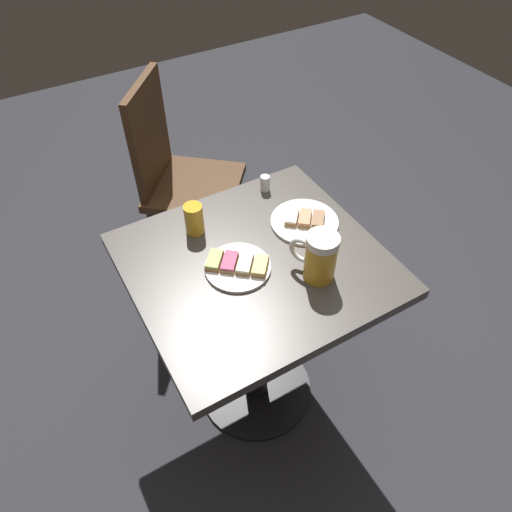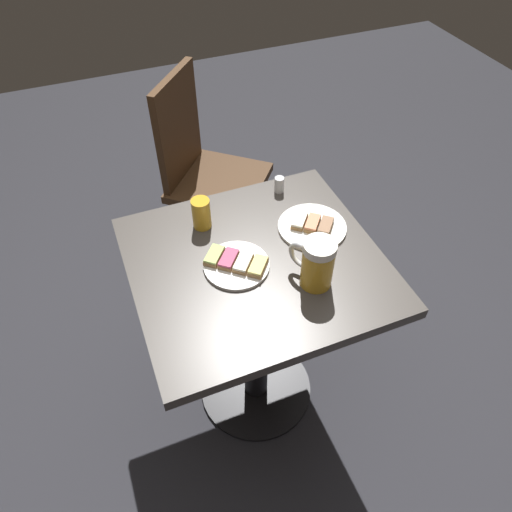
{
  "view_description": "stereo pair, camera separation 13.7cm",
  "coord_description": "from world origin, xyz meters",
  "px_view_note": "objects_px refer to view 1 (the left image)",
  "views": [
    {
      "loc": [
        -0.47,
        -0.82,
        1.78
      ],
      "look_at": [
        0.0,
        0.0,
        0.78
      ],
      "focal_mm": 33.48,
      "sensor_mm": 36.0,
      "label": 1
    },
    {
      "loc": [
        -0.35,
        -0.88,
        1.78
      ],
      "look_at": [
        0.0,
        0.0,
        0.78
      ],
      "focal_mm": 33.48,
      "sensor_mm": 36.0,
      "label": 2
    }
  ],
  "objects_px": {
    "salt_shaker": "(265,183)",
    "cafe_chair": "(178,173)",
    "beer_glass_small": "(194,219)",
    "plate_near": "(305,221)",
    "plate_far": "(237,265)",
    "beer_mug": "(319,257)"
  },
  "relations": [
    {
      "from": "plate_near",
      "to": "plate_far",
      "type": "relative_size",
      "value": 1.12
    },
    {
      "from": "beer_glass_small",
      "to": "cafe_chair",
      "type": "xyz_separation_m",
      "value": [
        0.17,
        0.59,
        -0.27
      ]
    },
    {
      "from": "plate_far",
      "to": "salt_shaker",
      "type": "distance_m",
      "value": 0.37
    },
    {
      "from": "plate_far",
      "to": "cafe_chair",
      "type": "distance_m",
      "value": 0.83
    },
    {
      "from": "plate_far",
      "to": "beer_glass_small",
      "type": "height_order",
      "value": "beer_glass_small"
    },
    {
      "from": "cafe_chair",
      "to": "plate_near",
      "type": "bearing_deg",
      "value": 51.26
    },
    {
      "from": "salt_shaker",
      "to": "cafe_chair",
      "type": "bearing_deg",
      "value": 103.06
    },
    {
      "from": "plate_near",
      "to": "beer_glass_small",
      "type": "relative_size",
      "value": 2.13
    },
    {
      "from": "beer_mug",
      "to": "cafe_chair",
      "type": "bearing_deg",
      "value": 93.14
    },
    {
      "from": "plate_near",
      "to": "salt_shaker",
      "type": "distance_m",
      "value": 0.21
    },
    {
      "from": "plate_far",
      "to": "beer_mug",
      "type": "distance_m",
      "value": 0.24
    },
    {
      "from": "plate_far",
      "to": "beer_mug",
      "type": "bearing_deg",
      "value": -37.11
    },
    {
      "from": "salt_shaker",
      "to": "beer_glass_small",
      "type": "bearing_deg",
      "value": -166.84
    },
    {
      "from": "salt_shaker",
      "to": "plate_near",
      "type": "bearing_deg",
      "value": -83.73
    },
    {
      "from": "plate_near",
      "to": "cafe_chair",
      "type": "height_order",
      "value": "cafe_chair"
    },
    {
      "from": "beer_mug",
      "to": "beer_glass_small",
      "type": "bearing_deg",
      "value": 123.3
    },
    {
      "from": "beer_glass_small",
      "to": "salt_shaker",
      "type": "distance_m",
      "value": 0.3
    },
    {
      "from": "plate_near",
      "to": "beer_mug",
      "type": "relative_size",
      "value": 1.41
    },
    {
      "from": "plate_far",
      "to": "beer_glass_small",
      "type": "relative_size",
      "value": 1.9
    },
    {
      "from": "plate_near",
      "to": "cafe_chair",
      "type": "xyz_separation_m",
      "value": [
        -0.14,
        0.72,
        -0.23
      ]
    },
    {
      "from": "beer_glass_small",
      "to": "cafe_chair",
      "type": "relative_size",
      "value": 0.11
    },
    {
      "from": "plate_near",
      "to": "beer_glass_small",
      "type": "xyz_separation_m",
      "value": [
        -0.31,
        0.14,
        0.04
      ]
    }
  ]
}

